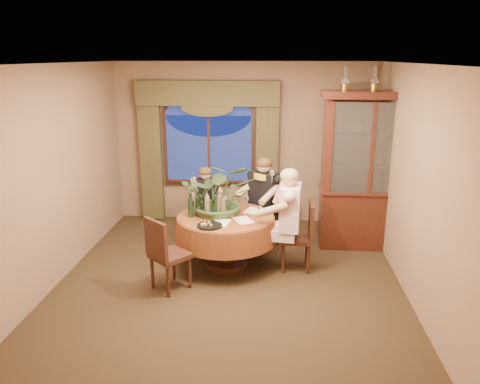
# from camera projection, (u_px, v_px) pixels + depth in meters

# --- Properties ---
(floor) EXTENTS (5.00, 5.00, 0.00)m
(floor) POSITION_uv_depth(u_px,v_px,m) (229.00, 282.00, 6.22)
(floor) COLOR black
(floor) RESTS_ON ground
(wall_back) EXTENTS (4.50, 0.00, 4.50)m
(wall_back) POSITION_uv_depth(u_px,v_px,m) (243.00, 144.00, 8.21)
(wall_back) COLOR #86654F
(wall_back) RESTS_ON ground
(wall_right) EXTENTS (0.00, 5.00, 5.00)m
(wall_right) POSITION_uv_depth(u_px,v_px,m) (414.00, 184.00, 5.65)
(wall_right) COLOR #86654F
(wall_right) RESTS_ON ground
(ceiling) EXTENTS (5.00, 5.00, 0.00)m
(ceiling) POSITION_uv_depth(u_px,v_px,m) (228.00, 64.00, 5.43)
(ceiling) COLOR white
(ceiling) RESTS_ON wall_back
(window) EXTENTS (1.62, 0.10, 1.32)m
(window) POSITION_uv_depth(u_px,v_px,m) (209.00, 150.00, 8.22)
(window) COLOR navy
(window) RESTS_ON wall_back
(arched_transom) EXTENTS (1.60, 0.06, 0.44)m
(arched_transom) POSITION_uv_depth(u_px,v_px,m) (208.00, 105.00, 8.00)
(arched_transom) COLOR navy
(arched_transom) RESTS_ON wall_back
(drapery_left) EXTENTS (0.38, 0.14, 2.32)m
(drapery_left) POSITION_uv_depth(u_px,v_px,m) (151.00, 156.00, 8.28)
(drapery_left) COLOR #423D24
(drapery_left) RESTS_ON floor
(drapery_right) EXTENTS (0.38, 0.14, 2.32)m
(drapery_right) POSITION_uv_depth(u_px,v_px,m) (267.00, 158.00, 8.13)
(drapery_right) COLOR #423D24
(drapery_right) RESTS_ON floor
(swag_valance) EXTENTS (2.45, 0.16, 0.42)m
(swag_valance) POSITION_uv_depth(u_px,v_px,m) (207.00, 93.00, 7.87)
(swag_valance) COLOR #423D24
(swag_valance) RESTS_ON wall_back
(dining_table) EXTENTS (1.54, 1.54, 0.75)m
(dining_table) POSITION_uv_depth(u_px,v_px,m) (226.00, 241.00, 6.60)
(dining_table) COLOR maroon
(dining_table) RESTS_ON floor
(china_cabinet) EXTENTS (1.48, 0.58, 2.40)m
(china_cabinet) POSITION_uv_depth(u_px,v_px,m) (367.00, 172.00, 7.08)
(china_cabinet) COLOR #371610
(china_cabinet) RESTS_ON floor
(oil_lamp_left) EXTENTS (0.11, 0.11, 0.34)m
(oil_lamp_left) POSITION_uv_depth(u_px,v_px,m) (345.00, 79.00, 6.73)
(oil_lamp_left) COLOR #A5722D
(oil_lamp_left) RESTS_ON china_cabinet
(oil_lamp_center) EXTENTS (0.11, 0.11, 0.34)m
(oil_lamp_center) POSITION_uv_depth(u_px,v_px,m) (375.00, 79.00, 6.70)
(oil_lamp_center) COLOR #A5722D
(oil_lamp_center) RESTS_ON china_cabinet
(oil_lamp_right) EXTENTS (0.11, 0.11, 0.34)m
(oil_lamp_right) POSITION_uv_depth(u_px,v_px,m) (405.00, 79.00, 6.67)
(oil_lamp_right) COLOR #A5722D
(oil_lamp_right) RESTS_ON china_cabinet
(chair_right) EXTENTS (0.42, 0.42, 0.96)m
(chair_right) POSITION_uv_depth(u_px,v_px,m) (296.00, 236.00, 6.48)
(chair_right) COLOR black
(chair_right) RESTS_ON floor
(chair_back_right) EXTENTS (0.58, 0.58, 0.96)m
(chair_back_right) POSITION_uv_depth(u_px,v_px,m) (263.00, 217.00, 7.25)
(chair_back_right) COLOR black
(chair_back_right) RESTS_ON floor
(chair_back) EXTENTS (0.53, 0.53, 0.96)m
(chair_back) POSITION_uv_depth(u_px,v_px,m) (212.00, 212.00, 7.51)
(chair_back) COLOR black
(chair_back) RESTS_ON floor
(chair_front_left) EXTENTS (0.59, 0.59, 0.96)m
(chair_front_left) POSITION_uv_depth(u_px,v_px,m) (170.00, 253.00, 5.92)
(chair_front_left) COLOR black
(chair_front_left) RESTS_ON floor
(person_pink) EXTENTS (0.53, 0.57, 1.47)m
(person_pink) POSITION_uv_depth(u_px,v_px,m) (290.00, 221.00, 6.34)
(person_pink) COLOR silver
(person_pink) RESTS_ON floor
(person_back) EXTENTS (0.57, 0.55, 1.23)m
(person_back) POSITION_uv_depth(u_px,v_px,m) (206.00, 204.00, 7.43)
(person_back) COLOR black
(person_back) RESTS_ON floor
(person_scarf) EXTENTS (0.69, 0.68, 1.43)m
(person_scarf) POSITION_uv_depth(u_px,v_px,m) (264.00, 203.00, 7.19)
(person_scarf) COLOR black
(person_scarf) RESTS_ON floor
(stoneware_vase) EXTENTS (0.14, 0.14, 0.26)m
(stoneware_vase) POSITION_uv_depth(u_px,v_px,m) (221.00, 204.00, 6.59)
(stoneware_vase) COLOR #8C6C56
(stoneware_vase) RESTS_ON dining_table
(centerpiece_plant) EXTENTS (1.01, 1.12, 0.87)m
(centerpiece_plant) POSITION_uv_depth(u_px,v_px,m) (220.00, 169.00, 6.44)
(centerpiece_plant) COLOR #344E2B
(centerpiece_plant) RESTS_ON dining_table
(olive_bowl) EXTENTS (0.16, 0.16, 0.05)m
(olive_bowl) POSITION_uv_depth(u_px,v_px,m) (229.00, 215.00, 6.44)
(olive_bowl) COLOR brown
(olive_bowl) RESTS_ON dining_table
(cheese_platter) EXTENTS (0.33, 0.33, 0.02)m
(cheese_platter) POSITION_uv_depth(u_px,v_px,m) (210.00, 226.00, 6.08)
(cheese_platter) COLOR black
(cheese_platter) RESTS_ON dining_table
(wine_bottle_0) EXTENTS (0.07, 0.07, 0.33)m
(wine_bottle_0) POSITION_uv_depth(u_px,v_px,m) (214.00, 206.00, 6.37)
(wine_bottle_0) COLOR black
(wine_bottle_0) RESTS_ON dining_table
(wine_bottle_1) EXTENTS (0.07, 0.07, 0.33)m
(wine_bottle_1) POSITION_uv_depth(u_px,v_px,m) (207.00, 203.00, 6.52)
(wine_bottle_1) COLOR tan
(wine_bottle_1) RESTS_ON dining_table
(wine_bottle_2) EXTENTS (0.07, 0.07, 0.33)m
(wine_bottle_2) POSITION_uv_depth(u_px,v_px,m) (196.00, 201.00, 6.60)
(wine_bottle_2) COLOR tan
(wine_bottle_2) RESTS_ON dining_table
(wine_bottle_3) EXTENTS (0.07, 0.07, 0.33)m
(wine_bottle_3) POSITION_uv_depth(u_px,v_px,m) (205.00, 200.00, 6.65)
(wine_bottle_3) COLOR black
(wine_bottle_3) RESTS_ON dining_table
(wine_bottle_4) EXTENTS (0.07, 0.07, 0.33)m
(wine_bottle_4) POSITION_uv_depth(u_px,v_px,m) (198.00, 205.00, 6.43)
(wine_bottle_4) COLOR black
(wine_bottle_4) RESTS_ON dining_table
(wine_bottle_5) EXTENTS (0.07, 0.07, 0.33)m
(wine_bottle_5) POSITION_uv_depth(u_px,v_px,m) (190.00, 206.00, 6.40)
(wine_bottle_5) COLOR black
(wine_bottle_5) RESTS_ON dining_table
(tasting_paper_0) EXTENTS (0.32, 0.36, 0.00)m
(tasting_paper_0) POSITION_uv_depth(u_px,v_px,m) (244.00, 220.00, 6.30)
(tasting_paper_0) COLOR white
(tasting_paper_0) RESTS_ON dining_table
(tasting_paper_1) EXTENTS (0.30, 0.35, 0.00)m
(tasting_paper_1) POSITION_uv_depth(u_px,v_px,m) (253.00, 211.00, 6.70)
(tasting_paper_1) COLOR white
(tasting_paper_1) RESTS_ON dining_table
(tasting_paper_2) EXTENTS (0.25, 0.33, 0.00)m
(tasting_paper_2) POSITION_uv_depth(u_px,v_px,m) (221.00, 223.00, 6.22)
(tasting_paper_2) COLOR white
(tasting_paper_2) RESTS_ON dining_table
(wine_glass_person_pink) EXTENTS (0.07, 0.07, 0.18)m
(wine_glass_person_pink) POSITION_uv_depth(u_px,v_px,m) (260.00, 212.00, 6.38)
(wine_glass_person_pink) COLOR silver
(wine_glass_person_pink) RESTS_ON dining_table
(wine_glass_person_back) EXTENTS (0.07, 0.07, 0.18)m
(wine_glass_person_back) POSITION_uv_depth(u_px,v_px,m) (215.00, 200.00, 6.89)
(wine_glass_person_back) COLOR silver
(wine_glass_person_back) RESTS_ON dining_table
(wine_glass_person_scarf) EXTENTS (0.07, 0.07, 0.18)m
(wine_glass_person_scarf) POSITION_uv_depth(u_px,v_px,m) (247.00, 202.00, 6.82)
(wine_glass_person_scarf) COLOR silver
(wine_glass_person_scarf) RESTS_ON dining_table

